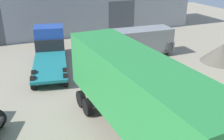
{
  "coord_description": "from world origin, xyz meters",
  "views": [
    {
      "loc": [
        -5.38,
        -13.11,
        7.86
      ],
      "look_at": [
        0.31,
        0.56,
        1.6
      ],
      "focal_mm": 42.0,
      "sensor_mm": 36.0,
      "label": 1
    }
  ],
  "objects_px": {
    "flatbed_truck_blue": "(50,46)",
    "traffic_cone": "(155,71)",
    "container_trailer_green": "(137,92)",
    "gravel_pile": "(222,53)",
    "delivery_van_grey": "(143,41)"
  },
  "relations": [
    {
      "from": "flatbed_truck_blue",
      "to": "traffic_cone",
      "type": "relative_size",
      "value": 14.98
    },
    {
      "from": "gravel_pile",
      "to": "container_trailer_green",
      "type": "bearing_deg",
      "value": -150.02
    },
    {
      "from": "flatbed_truck_blue",
      "to": "gravel_pile",
      "type": "distance_m",
      "value": 14.23
    },
    {
      "from": "delivery_van_grey",
      "to": "traffic_cone",
      "type": "distance_m",
      "value": 4.28
    },
    {
      "from": "flatbed_truck_blue",
      "to": "traffic_cone",
      "type": "bearing_deg",
      "value": -121.0
    },
    {
      "from": "container_trailer_green",
      "to": "flatbed_truck_blue",
      "type": "relative_size",
      "value": 1.24
    },
    {
      "from": "gravel_pile",
      "to": "traffic_cone",
      "type": "relative_size",
      "value": 6.04
    },
    {
      "from": "container_trailer_green",
      "to": "flatbed_truck_blue",
      "type": "xyz_separation_m",
      "value": [
        -1.59,
        12.36,
        -1.38
      ]
    },
    {
      "from": "container_trailer_green",
      "to": "gravel_pile",
      "type": "xyz_separation_m",
      "value": [
        11.41,
        6.58,
        -1.88
      ]
    },
    {
      "from": "gravel_pile",
      "to": "traffic_cone",
      "type": "xyz_separation_m",
      "value": [
        -6.39,
        -0.16,
        -0.51
      ]
    },
    {
      "from": "delivery_van_grey",
      "to": "gravel_pile",
      "type": "relative_size",
      "value": 1.64
    },
    {
      "from": "container_trailer_green",
      "to": "gravel_pile",
      "type": "distance_m",
      "value": 13.31
    },
    {
      "from": "traffic_cone",
      "to": "delivery_van_grey",
      "type": "bearing_deg",
      "value": 74.58
    },
    {
      "from": "delivery_van_grey",
      "to": "flatbed_truck_blue",
      "type": "bearing_deg",
      "value": 168.73
    },
    {
      "from": "container_trailer_green",
      "to": "traffic_cone",
      "type": "relative_size",
      "value": 18.64
    }
  ]
}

